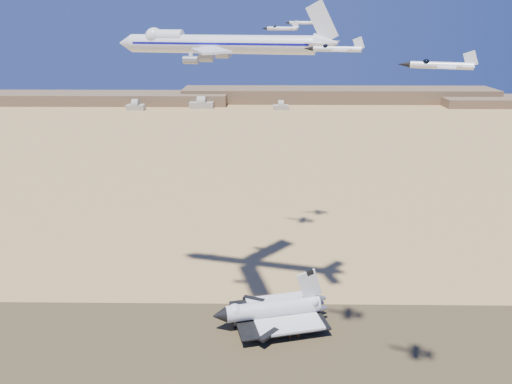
{
  "coord_description": "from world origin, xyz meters",
  "views": [
    {
      "loc": [
        16.92,
        -145.61,
        105.55
      ],
      "look_at": [
        14.97,
        8.0,
        52.45
      ],
      "focal_mm": 35.0,
      "sensor_mm": 36.0,
      "label": 1
    }
  ],
  "objects_px": {
    "shuttle": "(272,311)",
    "carrier_747": "(213,44)",
    "chase_jet_b": "(440,65)",
    "chase_jet_a": "(336,49)",
    "crew_a": "(290,336)",
    "chase_jet_d": "(302,23)",
    "crew_b": "(294,329)",
    "crew_c": "(298,336)",
    "chase_jet_c": "(281,28)"
  },
  "relations": [
    {
      "from": "chase_jet_b",
      "to": "crew_c",
      "type": "bearing_deg",
      "value": 142.87
    },
    {
      "from": "shuttle",
      "to": "chase_jet_b",
      "type": "distance_m",
      "value": 107.94
    },
    {
      "from": "chase_jet_a",
      "to": "chase_jet_d",
      "type": "distance_m",
      "value": 103.49
    },
    {
      "from": "shuttle",
      "to": "chase_jet_a",
      "type": "xyz_separation_m",
      "value": [
        14.81,
        -25.23,
        93.01
      ]
    },
    {
      "from": "crew_c",
      "to": "shuttle",
      "type": "bearing_deg",
      "value": 11.42
    },
    {
      "from": "chase_jet_b",
      "to": "shuttle",
      "type": "bearing_deg",
      "value": 146.02
    },
    {
      "from": "carrier_747",
      "to": "chase_jet_a",
      "type": "distance_m",
      "value": 54.18
    },
    {
      "from": "crew_c",
      "to": "chase_jet_c",
      "type": "distance_m",
      "value": 126.48
    },
    {
      "from": "shuttle",
      "to": "chase_jet_c",
      "type": "xyz_separation_m",
      "value": [
        4.18,
        67.18,
        96.57
      ]
    },
    {
      "from": "crew_a",
      "to": "chase_jet_b",
      "type": "xyz_separation_m",
      "value": [
        27.86,
        -38.63,
        95.42
      ]
    },
    {
      "from": "chase_jet_b",
      "to": "chase_jet_a",
      "type": "bearing_deg",
      "value": 151.26
    },
    {
      "from": "carrier_747",
      "to": "crew_b",
      "type": "xyz_separation_m",
      "value": [
        28.05,
        -20.68,
        -96.93
      ]
    },
    {
      "from": "shuttle",
      "to": "chase_jet_c",
      "type": "height_order",
      "value": "chase_jet_c"
    },
    {
      "from": "shuttle",
      "to": "chase_jet_d",
      "type": "xyz_separation_m",
      "value": [
        13.58,
        78.09,
        98.85
      ]
    },
    {
      "from": "chase_jet_a",
      "to": "chase_jet_c",
      "type": "distance_m",
      "value": 93.09
    },
    {
      "from": "crew_c",
      "to": "chase_jet_a",
      "type": "height_order",
      "value": "chase_jet_a"
    },
    {
      "from": "crew_a",
      "to": "chase_jet_d",
      "type": "distance_m",
      "value": 135.24
    },
    {
      "from": "crew_a",
      "to": "crew_b",
      "type": "xyz_separation_m",
      "value": [
        1.58,
        4.05,
        0.0
      ]
    },
    {
      "from": "crew_c",
      "to": "chase_jet_c",
      "type": "bearing_deg",
      "value": -32.3
    },
    {
      "from": "crew_b",
      "to": "chase_jet_d",
      "type": "relative_size",
      "value": 0.13
    },
    {
      "from": "shuttle",
      "to": "chase_jet_d",
      "type": "bearing_deg",
      "value": 66.5
    },
    {
      "from": "crew_b",
      "to": "chase_jet_a",
      "type": "height_order",
      "value": "chase_jet_a"
    },
    {
      "from": "shuttle",
      "to": "carrier_747",
      "type": "relative_size",
      "value": 0.56
    },
    {
      "from": "crew_c",
      "to": "crew_b",
      "type": "bearing_deg",
      "value": -14.86
    },
    {
      "from": "crew_b",
      "to": "chase_jet_d",
      "type": "bearing_deg",
      "value": -26.14
    },
    {
      "from": "chase_jet_d",
      "to": "chase_jet_a",
      "type": "bearing_deg",
      "value": -85.33
    },
    {
      "from": "chase_jet_a",
      "to": "chase_jet_d",
      "type": "bearing_deg",
      "value": 106.68
    },
    {
      "from": "carrier_747",
      "to": "chase_jet_c",
      "type": "distance_m",
      "value": 56.91
    },
    {
      "from": "chase_jet_a",
      "to": "chase_jet_d",
      "type": "height_order",
      "value": "chase_jet_d"
    },
    {
      "from": "crew_a",
      "to": "crew_b",
      "type": "height_order",
      "value": "crew_b"
    },
    {
      "from": "chase_jet_a",
      "to": "crew_c",
      "type": "bearing_deg",
      "value": 124.57
    },
    {
      "from": "chase_jet_d",
      "to": "shuttle",
      "type": "bearing_deg",
      "value": -95.88
    },
    {
      "from": "carrier_747",
      "to": "crew_c",
      "type": "height_order",
      "value": "carrier_747"
    },
    {
      "from": "crew_a",
      "to": "chase_jet_a",
      "type": "height_order",
      "value": "chase_jet_a"
    },
    {
      "from": "crew_b",
      "to": "crew_c",
      "type": "xyz_separation_m",
      "value": [
        1.44,
        -3.71,
        -0.14
      ]
    },
    {
      "from": "crew_a",
      "to": "crew_b",
      "type": "distance_m",
      "value": 4.35
    },
    {
      "from": "shuttle",
      "to": "carrier_747",
      "type": "distance_m",
      "value": 95.91
    },
    {
      "from": "crew_b",
      "to": "chase_jet_c",
      "type": "height_order",
      "value": "chase_jet_c"
    },
    {
      "from": "crew_c",
      "to": "chase_jet_d",
      "type": "relative_size",
      "value": 0.11
    },
    {
      "from": "crew_c",
      "to": "chase_jet_d",
      "type": "distance_m",
      "value": 134.99
    },
    {
      "from": "crew_c",
      "to": "chase_jet_b",
      "type": "height_order",
      "value": "chase_jet_b"
    },
    {
      "from": "carrier_747",
      "to": "chase_jet_b",
      "type": "height_order",
      "value": "carrier_747"
    },
    {
      "from": "carrier_747",
      "to": "crew_b",
      "type": "bearing_deg",
      "value": -22.75
    },
    {
      "from": "crew_a",
      "to": "chase_jet_d",
      "type": "relative_size",
      "value": 0.13
    },
    {
      "from": "crew_b",
      "to": "chase_jet_a",
      "type": "bearing_deg",
      "value": 176.98
    },
    {
      "from": "crew_b",
      "to": "chase_jet_d",
      "type": "height_order",
      "value": "chase_jet_d"
    },
    {
      "from": "crew_a",
      "to": "crew_c",
      "type": "distance_m",
      "value": 3.04
    },
    {
      "from": "carrier_747",
      "to": "crew_a",
      "type": "distance_m",
      "value": 103.48
    },
    {
      "from": "shuttle",
      "to": "carrier_747",
      "type": "bearing_deg",
      "value": 128.17
    },
    {
      "from": "shuttle",
      "to": "chase_jet_d",
      "type": "distance_m",
      "value": 126.7
    }
  ]
}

